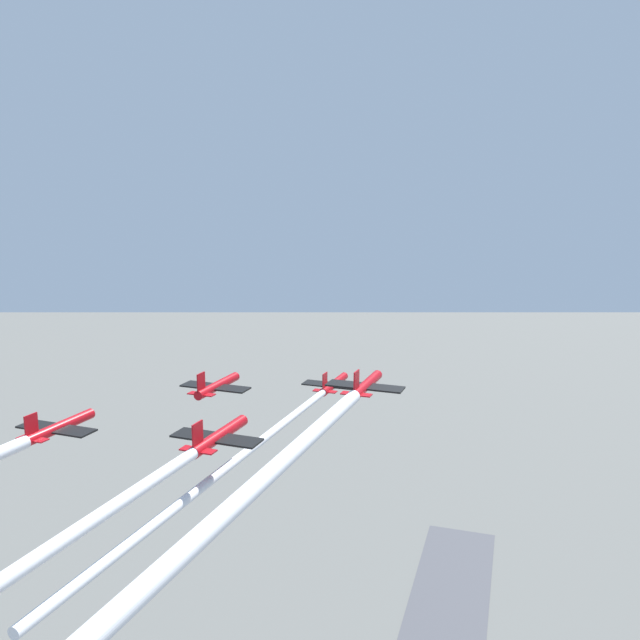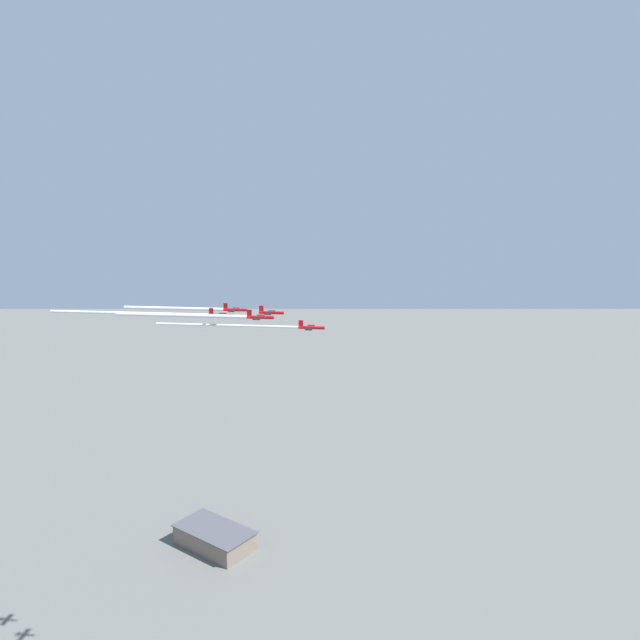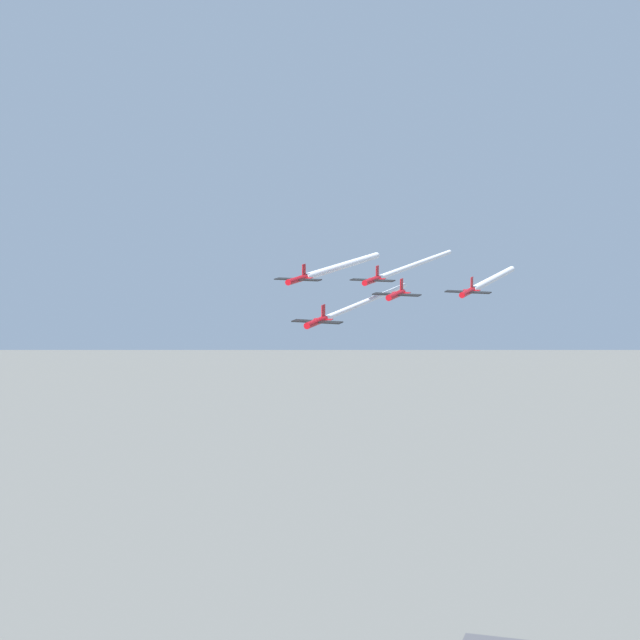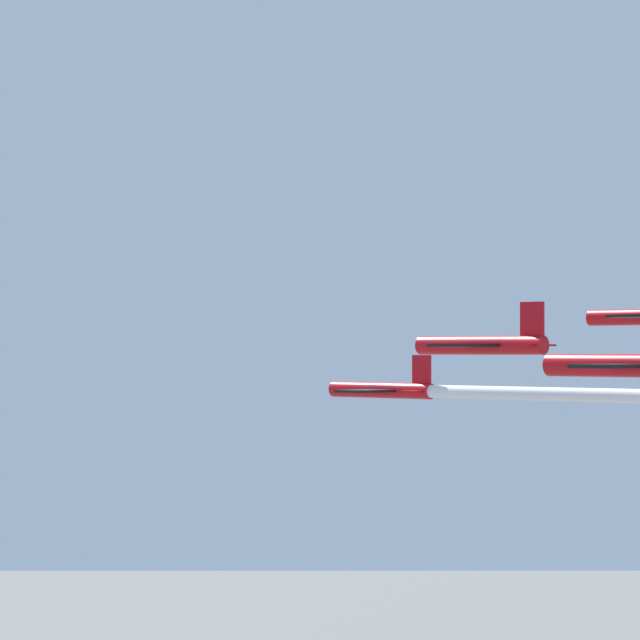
% 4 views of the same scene
% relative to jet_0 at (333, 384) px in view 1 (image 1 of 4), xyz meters
% --- Properties ---
extents(jet_0, '(7.50, 7.35, 2.62)m').
position_rel_jet_0_xyz_m(jet_0, '(0.00, 0.00, 0.00)').
color(jet_0, '#B20C14').
extents(jet_1, '(7.50, 7.35, 2.62)m').
position_rel_jet_0_xyz_m(jet_1, '(-15.82, 0.20, 2.67)').
color(jet_1, '#B20C14').
extents(jet_2, '(7.50, 7.35, 2.62)m').
position_rel_jet_0_xyz_m(jet_2, '(-7.86, -13.73, 4.38)').
color(jet_2, '#B20C14').
extents(jet_3, '(7.50, 7.35, 2.62)m').
position_rel_jet_0_xyz_m(jet_3, '(-31.63, 0.40, 1.79)').
color(jet_3, '#B20C14').
extents(jet_4, '(7.50, 7.35, 2.62)m').
position_rel_jet_0_xyz_m(jet_4, '(-23.68, -13.53, 3.08)').
color(jet_4, '#B20C14').
extents(smoke_trail_0, '(38.54, 22.46, 0.76)m').
position_rel_jet_0_xyz_m(smoke_trail_0, '(-22.19, -12.68, -0.04)').
color(smoke_trail_0, white).
extents(smoke_trail_2, '(34.50, 20.38, 1.14)m').
position_rel_jet_0_xyz_m(smoke_trail_2, '(-27.94, -25.20, 4.34)').
color(smoke_trail_2, white).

